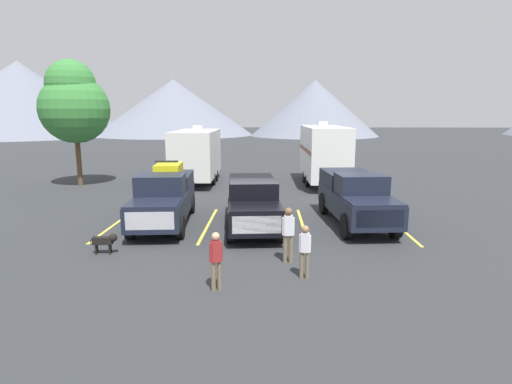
{
  "coord_description": "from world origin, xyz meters",
  "views": [
    {
      "loc": [
        0.49,
        -16.31,
        4.56
      ],
      "look_at": [
        0.0,
        1.24,
        1.2
      ],
      "focal_mm": 28.98,
      "sensor_mm": 36.0,
      "label": 1
    }
  ],
  "objects_px": {
    "pickup_truck_c": "(355,196)",
    "camper_trailer_b": "(324,152)",
    "person_b": "(216,257)",
    "dog": "(106,240)",
    "camper_trailer_a": "(196,153)",
    "person_c": "(305,248)",
    "pickup_truck_b": "(253,201)",
    "person_a": "(288,231)",
    "pickup_truck_a": "(165,196)"
  },
  "relations": [
    {
      "from": "pickup_truck_a",
      "to": "person_a",
      "type": "relative_size",
      "value": 3.46
    },
    {
      "from": "pickup_truck_c",
      "to": "camper_trailer_a",
      "type": "xyz_separation_m",
      "value": [
        -8.31,
        9.92,
        0.81
      ]
    },
    {
      "from": "pickup_truck_c",
      "to": "camper_trailer_b",
      "type": "height_order",
      "value": "camper_trailer_b"
    },
    {
      "from": "camper_trailer_a",
      "to": "person_a",
      "type": "distance_m",
      "value": 15.62
    },
    {
      "from": "person_b",
      "to": "dog",
      "type": "bearing_deg",
      "value": 145.22
    },
    {
      "from": "camper_trailer_b",
      "to": "pickup_truck_a",
      "type": "bearing_deg",
      "value": -129.21
    },
    {
      "from": "pickup_truck_b",
      "to": "dog",
      "type": "height_order",
      "value": "pickup_truck_b"
    },
    {
      "from": "pickup_truck_b",
      "to": "person_a",
      "type": "distance_m",
      "value": 4.3
    },
    {
      "from": "pickup_truck_a",
      "to": "person_c",
      "type": "relative_size",
      "value": 3.94
    },
    {
      "from": "camper_trailer_a",
      "to": "person_c",
      "type": "distance_m",
      "value": 16.93
    },
    {
      "from": "camper_trailer_a",
      "to": "person_c",
      "type": "xyz_separation_m",
      "value": [
        5.7,
        -15.91,
        -1.09
      ]
    },
    {
      "from": "person_a",
      "to": "person_c",
      "type": "distance_m",
      "value": 1.31
    },
    {
      "from": "person_a",
      "to": "camper_trailer_b",
      "type": "bearing_deg",
      "value": 78.25
    },
    {
      "from": "pickup_truck_a",
      "to": "person_a",
      "type": "xyz_separation_m",
      "value": [
        4.94,
        -4.56,
        -0.17
      ]
    },
    {
      "from": "camper_trailer_b",
      "to": "dog",
      "type": "height_order",
      "value": "camper_trailer_b"
    },
    {
      "from": "pickup_truck_b",
      "to": "person_b",
      "type": "xyz_separation_m",
      "value": [
        -0.73,
        -6.25,
        -0.15
      ]
    },
    {
      "from": "person_b",
      "to": "camper_trailer_b",
      "type": "bearing_deg",
      "value": 73.26
    },
    {
      "from": "camper_trailer_b",
      "to": "person_c",
      "type": "bearing_deg",
      "value": -99.39
    },
    {
      "from": "person_b",
      "to": "dog",
      "type": "xyz_separation_m",
      "value": [
        -3.97,
        2.75,
        -0.45
      ]
    },
    {
      "from": "person_b",
      "to": "person_c",
      "type": "relative_size",
      "value": 1.03
    },
    {
      "from": "camper_trailer_b",
      "to": "dog",
      "type": "xyz_separation_m",
      "value": [
        -8.89,
        -13.6,
        -1.65
      ]
    },
    {
      "from": "person_a",
      "to": "camper_trailer_a",
      "type": "bearing_deg",
      "value": 109.88
    },
    {
      "from": "camper_trailer_a",
      "to": "person_b",
      "type": "bearing_deg",
      "value": -78.74
    },
    {
      "from": "pickup_truck_b",
      "to": "person_c",
      "type": "bearing_deg",
      "value": -73.07
    },
    {
      "from": "person_a",
      "to": "dog",
      "type": "height_order",
      "value": "person_a"
    },
    {
      "from": "pickup_truck_a",
      "to": "person_a",
      "type": "height_order",
      "value": "pickup_truck_a"
    },
    {
      "from": "camper_trailer_a",
      "to": "dog",
      "type": "distance_m",
      "value": 14.13
    },
    {
      "from": "camper_trailer_a",
      "to": "person_b",
      "type": "xyz_separation_m",
      "value": [
        3.34,
        -16.79,
        -1.07
      ]
    },
    {
      "from": "pickup_truck_b",
      "to": "camper_trailer_b",
      "type": "bearing_deg",
      "value": 67.48
    },
    {
      "from": "pickup_truck_a",
      "to": "pickup_truck_c",
      "type": "distance_m",
      "value": 7.95
    },
    {
      "from": "pickup_truck_a",
      "to": "pickup_truck_c",
      "type": "bearing_deg",
      "value": 1.34
    },
    {
      "from": "pickup_truck_a",
      "to": "camper_trailer_a",
      "type": "distance_m",
      "value": 10.15
    },
    {
      "from": "person_c",
      "to": "dog",
      "type": "xyz_separation_m",
      "value": [
        -6.33,
        1.87,
        -0.42
      ]
    },
    {
      "from": "pickup_truck_a",
      "to": "camper_trailer_b",
      "type": "relative_size",
      "value": 0.76
    },
    {
      "from": "pickup_truck_a",
      "to": "person_b",
      "type": "relative_size",
      "value": 3.82
    },
    {
      "from": "pickup_truck_b",
      "to": "camper_trailer_a",
      "type": "distance_m",
      "value": 11.34
    },
    {
      "from": "pickup_truck_a",
      "to": "pickup_truck_b",
      "type": "bearing_deg",
      "value": -6.67
    },
    {
      "from": "pickup_truck_b",
      "to": "person_c",
      "type": "relative_size",
      "value": 3.83
    },
    {
      "from": "dog",
      "to": "camper_trailer_b",
      "type": "bearing_deg",
      "value": 56.85
    },
    {
      "from": "camper_trailer_a",
      "to": "camper_trailer_b",
      "type": "xyz_separation_m",
      "value": [
        8.26,
        -0.43,
        0.14
      ]
    },
    {
      "from": "person_c",
      "to": "dog",
      "type": "height_order",
      "value": "person_c"
    },
    {
      "from": "pickup_truck_b",
      "to": "camper_trailer_a",
      "type": "relative_size",
      "value": 0.76
    },
    {
      "from": "camper_trailer_a",
      "to": "pickup_truck_c",
      "type": "bearing_deg",
      "value": -50.05
    },
    {
      "from": "pickup_truck_a",
      "to": "pickup_truck_c",
      "type": "relative_size",
      "value": 1.03
    },
    {
      "from": "camper_trailer_b",
      "to": "dog",
      "type": "distance_m",
      "value": 16.33
    },
    {
      "from": "pickup_truck_c",
      "to": "person_a",
      "type": "distance_m",
      "value": 5.62
    },
    {
      "from": "pickup_truck_a",
      "to": "dog",
      "type": "xyz_separation_m",
      "value": [
        -0.99,
        -3.93,
        -0.71
      ]
    },
    {
      "from": "pickup_truck_b",
      "to": "person_b",
      "type": "height_order",
      "value": "pickup_truck_b"
    },
    {
      "from": "pickup_truck_b",
      "to": "pickup_truck_c",
      "type": "relative_size",
      "value": 1.0
    },
    {
      "from": "person_a",
      "to": "dog",
      "type": "distance_m",
      "value": 5.98
    }
  ]
}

